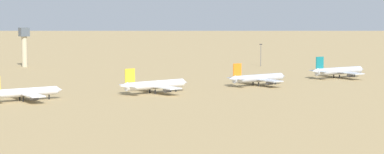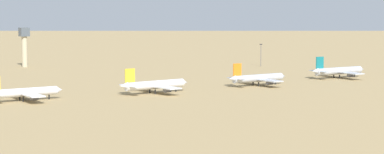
{
  "view_description": "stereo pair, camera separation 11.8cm",
  "coord_description": "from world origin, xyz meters",
  "px_view_note": "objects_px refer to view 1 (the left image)",
  "views": [
    {
      "loc": [
        -147.61,
        -245.97,
        36.57
      ],
      "look_at": [
        16.74,
        9.7,
        6.0
      ],
      "focal_mm": 67.86,
      "sensor_mm": 36.0,
      "label": 1
    },
    {
      "loc": [
        -147.51,
        -246.04,
        36.57
      ],
      "look_at": [
        16.74,
        9.7,
        6.0
      ],
      "focal_mm": 67.86,
      "sensor_mm": 36.0,
      "label": 2
    }
  ],
  "objects_px": {
    "control_tower": "(24,43)",
    "parked_jet_yellow_3": "(24,92)",
    "parked_jet_yellow_4": "(154,85)",
    "parked_jet_orange_5": "(257,78)",
    "light_pole_mid": "(261,53)",
    "parked_jet_teal_6": "(338,71)"
  },
  "relations": [
    {
      "from": "parked_jet_yellow_4",
      "to": "control_tower",
      "type": "distance_m",
      "value": 150.79
    },
    {
      "from": "parked_jet_yellow_3",
      "to": "parked_jet_teal_6",
      "type": "bearing_deg",
      "value": -0.34
    },
    {
      "from": "parked_jet_yellow_3",
      "to": "parked_jet_orange_5",
      "type": "bearing_deg",
      "value": -3.33
    },
    {
      "from": "parked_jet_orange_5",
      "to": "parked_jet_teal_6",
      "type": "bearing_deg",
      "value": 4.7
    },
    {
      "from": "parked_jet_orange_5",
      "to": "control_tower",
      "type": "bearing_deg",
      "value": 109.2
    },
    {
      "from": "parked_jet_yellow_3",
      "to": "parked_jet_yellow_4",
      "type": "relative_size",
      "value": 0.94
    },
    {
      "from": "light_pole_mid",
      "to": "parked_jet_orange_5",
      "type": "bearing_deg",
      "value": -128.95
    },
    {
      "from": "parked_jet_yellow_3",
      "to": "control_tower",
      "type": "height_order",
      "value": "control_tower"
    },
    {
      "from": "control_tower",
      "to": "light_pole_mid",
      "type": "relative_size",
      "value": 1.73
    },
    {
      "from": "parked_jet_orange_5",
      "to": "light_pole_mid",
      "type": "height_order",
      "value": "light_pole_mid"
    },
    {
      "from": "parked_jet_yellow_3",
      "to": "control_tower",
      "type": "bearing_deg",
      "value": 70.35
    },
    {
      "from": "parked_jet_yellow_3",
      "to": "control_tower",
      "type": "xyz_separation_m",
      "value": [
        52.3,
        144.21,
        10.54
      ]
    },
    {
      "from": "parked_jet_yellow_4",
      "to": "parked_jet_orange_5",
      "type": "height_order",
      "value": "parked_jet_yellow_4"
    },
    {
      "from": "parked_jet_orange_5",
      "to": "light_pole_mid",
      "type": "xyz_separation_m",
      "value": [
        65.15,
        80.59,
        4.34
      ]
    },
    {
      "from": "parked_jet_orange_5",
      "to": "parked_jet_teal_6",
      "type": "relative_size",
      "value": 0.95
    },
    {
      "from": "parked_jet_yellow_3",
      "to": "parked_jet_orange_5",
      "type": "relative_size",
      "value": 0.97
    },
    {
      "from": "parked_jet_yellow_4",
      "to": "light_pole_mid",
      "type": "relative_size",
      "value": 2.49
    },
    {
      "from": "parked_jet_orange_5",
      "to": "control_tower",
      "type": "relative_size",
      "value": 1.39
    },
    {
      "from": "control_tower",
      "to": "parked_jet_yellow_3",
      "type": "bearing_deg",
      "value": -109.93
    },
    {
      "from": "parked_jet_yellow_3",
      "to": "light_pole_mid",
      "type": "height_order",
      "value": "light_pole_mid"
    },
    {
      "from": "parked_jet_yellow_3",
      "to": "parked_jet_yellow_4",
      "type": "xyz_separation_m",
      "value": [
        53.38,
        -6.23,
        0.22
      ]
    },
    {
      "from": "parked_jet_teal_6",
      "to": "light_pole_mid",
      "type": "xyz_separation_m",
      "value": [
        10.76,
        75.6,
        4.16
      ]
    }
  ]
}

